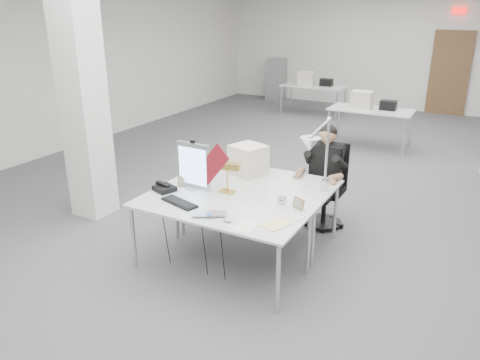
% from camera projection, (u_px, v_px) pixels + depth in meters
% --- Properties ---
extents(room_shell, '(10.04, 14.04, 3.24)m').
position_uv_depth(room_shell, '(316.00, 80.00, 6.60)').
color(room_shell, '#4E4E50').
rests_on(room_shell, ground).
extents(desk_main, '(1.80, 0.90, 0.02)m').
position_uv_depth(desk_main, '(220.00, 207.00, 4.78)').
color(desk_main, silver).
rests_on(desk_main, room_shell).
extents(desk_second, '(1.80, 0.90, 0.02)m').
position_uv_depth(desk_second, '(259.00, 180.00, 5.52)').
color(desk_second, silver).
rests_on(desk_second, room_shell).
extents(bg_desk_a, '(1.60, 0.80, 0.02)m').
position_uv_depth(bg_desk_a, '(371.00, 110.00, 9.22)').
color(bg_desk_a, silver).
rests_on(bg_desk_a, room_shell).
extents(bg_desk_b, '(1.60, 0.80, 0.02)m').
position_uv_depth(bg_desk_b, '(314.00, 86.00, 11.92)').
color(bg_desk_b, silver).
rests_on(bg_desk_b, room_shell).
extents(filing_cabinet, '(0.45, 0.55, 1.20)m').
position_uv_depth(filing_cabinet, '(276.00, 79.00, 13.92)').
color(filing_cabinet, gray).
rests_on(filing_cabinet, room_shell).
extents(office_chair, '(0.61, 0.61, 1.16)m').
position_uv_depth(office_chair, '(326.00, 183.00, 5.89)').
color(office_chair, black).
rests_on(office_chair, room_shell).
extents(seated_person, '(0.52, 0.63, 0.90)m').
position_uv_depth(seated_person, '(326.00, 160.00, 5.74)').
color(seated_person, black).
rests_on(seated_person, office_chair).
extents(monitor, '(0.42, 0.06, 0.52)m').
position_uv_depth(monitor, '(194.00, 166.00, 5.17)').
color(monitor, '#A9A9AE').
rests_on(monitor, desk_main).
extents(pennant, '(0.49, 0.10, 0.53)m').
position_uv_depth(pennant, '(212.00, 166.00, 5.01)').
color(pennant, maroon).
rests_on(pennant, monitor).
extents(keyboard, '(0.46, 0.26, 0.02)m').
position_uv_depth(keyboard, '(179.00, 203.00, 4.84)').
color(keyboard, black).
rests_on(keyboard, desk_main).
extents(laptop, '(0.40, 0.36, 0.03)m').
position_uv_depth(laptop, '(209.00, 217.00, 4.51)').
color(laptop, '#ABABB0').
rests_on(laptop, desk_main).
extents(mouse, '(0.10, 0.07, 0.03)m').
position_uv_depth(mouse, '(227.00, 220.00, 4.43)').
color(mouse, '#B3B4B8').
rests_on(mouse, desk_main).
extents(bankers_lamp, '(0.32, 0.19, 0.34)m').
position_uv_depth(bankers_lamp, '(227.00, 178.00, 5.07)').
color(bankers_lamp, '#B78039').
rests_on(bankers_lamp, desk_main).
extents(desk_phone, '(0.27, 0.26, 0.05)m').
position_uv_depth(desk_phone, '(165.00, 189.00, 5.16)').
color(desk_phone, black).
rests_on(desk_phone, desk_main).
extents(picture_frame_left, '(0.14, 0.11, 0.12)m').
position_uv_depth(picture_frame_left, '(184.00, 181.00, 5.28)').
color(picture_frame_left, olive).
rests_on(picture_frame_left, desk_main).
extents(picture_frame_right, '(0.15, 0.10, 0.12)m').
position_uv_depth(picture_frame_right, '(298.00, 203.00, 4.70)').
color(picture_frame_right, '#A27246').
rests_on(picture_frame_right, desk_main).
extents(desk_clock, '(0.10, 0.05, 0.09)m').
position_uv_depth(desk_clock, '(282.00, 199.00, 4.82)').
color(desk_clock, '#BBBBC1').
rests_on(desk_clock, desk_main).
extents(paper_stack_a, '(0.20, 0.28, 0.01)m').
position_uv_depth(paper_stack_a, '(246.00, 226.00, 4.34)').
color(paper_stack_a, white).
rests_on(paper_stack_a, desk_main).
extents(paper_stack_b, '(0.26, 0.31, 0.01)m').
position_uv_depth(paper_stack_b, '(276.00, 224.00, 4.38)').
color(paper_stack_b, '#FFF698').
rests_on(paper_stack_b, desk_main).
extents(paper_stack_c, '(0.23, 0.19, 0.01)m').
position_uv_depth(paper_stack_c, '(293.00, 216.00, 4.54)').
color(paper_stack_c, silver).
rests_on(paper_stack_c, desk_main).
extents(beige_monitor, '(0.47, 0.46, 0.35)m').
position_uv_depth(beige_monitor, '(248.00, 160.00, 5.65)').
color(beige_monitor, beige).
rests_on(beige_monitor, desk_second).
extents(architect_lamp, '(0.34, 0.76, 0.94)m').
position_uv_depth(architect_lamp, '(319.00, 155.00, 4.82)').
color(architect_lamp, silver).
rests_on(architect_lamp, desk_second).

